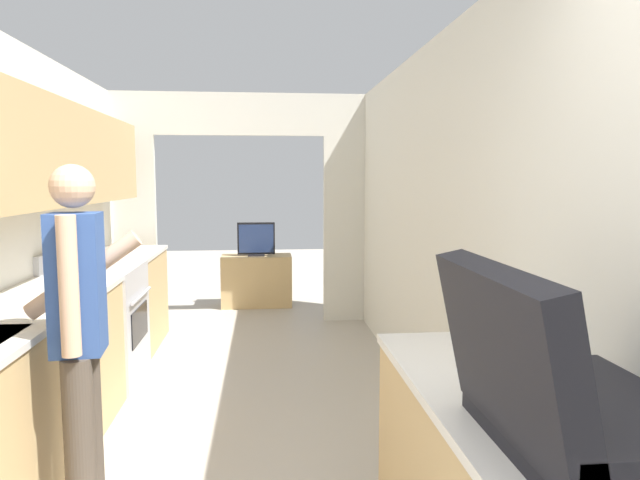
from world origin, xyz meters
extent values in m
cube|color=tan|center=(-1.20, 3.12, 1.76)|extent=(0.32, 4.26, 0.71)
cube|color=silver|center=(1.39, 2.16, 1.25)|extent=(0.06, 7.91, 2.50)
cube|color=silver|center=(-1.23, 5.54, 1.02)|extent=(0.65, 0.06, 2.05)
cube|color=silver|center=(1.23, 5.54, 1.02)|extent=(0.65, 0.06, 2.05)
cube|color=silver|center=(0.00, 5.54, 2.27)|extent=(3.11, 0.06, 0.45)
cube|color=tan|center=(-1.06, 2.19, 0.44)|extent=(0.60, 2.40, 0.87)
cube|color=tan|center=(-1.06, 4.71, 0.44)|extent=(0.60, 1.06, 0.87)
cube|color=silver|center=(-1.06, 4.72, 0.89)|extent=(0.62, 1.07, 0.03)
cube|color=silver|center=(1.06, 0.89, 0.89)|extent=(0.62, 1.66, 0.03)
cube|color=#B7B7BC|center=(-1.05, 3.79, 0.45)|extent=(0.62, 0.80, 0.91)
cube|color=black|center=(-0.73, 3.79, 0.45)|extent=(0.01, 0.54, 0.27)
cylinder|color=#B7B7BC|center=(-0.71, 3.79, 0.68)|extent=(0.02, 0.64, 0.02)
cube|color=#B7B7BC|center=(-1.34, 3.79, 0.98)|extent=(0.04, 0.80, 0.14)
cylinder|color=#232328|center=(-0.92, 3.61, 0.90)|extent=(0.16, 0.16, 0.01)
cylinder|color=#232328|center=(-0.92, 3.96, 0.90)|extent=(0.16, 0.16, 0.01)
cylinder|color=#232328|center=(-1.17, 3.61, 0.90)|extent=(0.16, 0.16, 0.01)
cylinder|color=#232328|center=(-1.17, 3.96, 0.90)|extent=(0.16, 0.16, 0.01)
cylinder|color=#4C4238|center=(-0.56, 1.75, 0.41)|extent=(0.14, 0.14, 0.83)
cylinder|color=#4C4238|center=(-0.57, 1.92, 0.41)|extent=(0.14, 0.14, 0.83)
cube|color=#335193|center=(-0.57, 1.83, 1.13)|extent=(0.23, 0.23, 0.62)
cylinder|color=#DBAD89|center=(-0.55, 1.69, 1.15)|extent=(0.09, 0.09, 0.59)
cylinder|color=#DBAD89|center=(-0.58, 1.98, 1.15)|extent=(0.53, 0.13, 0.40)
sphere|color=#DBAD89|center=(-0.57, 1.83, 1.56)|extent=(0.19, 0.19, 0.19)
cube|color=black|center=(1.06, 0.58, 0.98)|extent=(0.42, 0.64, 0.15)
cube|color=black|center=(0.83, 0.58, 1.17)|extent=(0.17, 0.64, 0.43)
cube|color=#2D2D33|center=(1.06, 0.92, 1.10)|extent=(0.25, 0.02, 0.10)
cube|color=tan|center=(0.15, 6.37, 0.32)|extent=(0.87, 0.42, 0.64)
cube|color=black|center=(0.15, 6.33, 0.65)|extent=(0.20, 0.16, 0.02)
cube|color=black|center=(0.15, 6.33, 0.85)|extent=(0.46, 0.04, 0.40)
cube|color=navy|center=(0.15, 6.31, 0.85)|extent=(0.42, 0.01, 0.35)
cube|color=#B7B7BC|center=(-1.04, 4.37, 0.91)|extent=(0.06, 0.23, 0.00)
cube|color=black|center=(-1.04, 4.20, 0.92)|extent=(0.04, 0.11, 0.02)
camera|label=1|loc=(0.25, -0.71, 1.59)|focal=32.00mm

